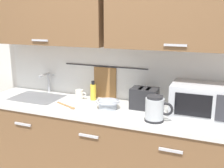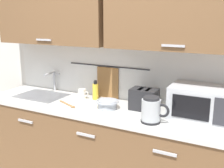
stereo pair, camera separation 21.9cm
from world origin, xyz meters
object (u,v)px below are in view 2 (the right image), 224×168
(dish_soap_bottle, at_px, (95,91))
(wooden_spoon, at_px, (69,105))
(mixing_bowl, at_px, (107,104))
(mug_near_sink, at_px, (82,94))
(microwave, at_px, (199,102))
(toaster, at_px, (144,99))
(electric_kettle, at_px, (151,110))

(dish_soap_bottle, relative_size, wooden_spoon, 0.75)
(dish_soap_bottle, xyz_separation_m, mixing_bowl, (0.24, -0.20, -0.04))
(mug_near_sink, relative_size, wooden_spoon, 0.46)
(wooden_spoon, bearing_deg, mug_near_sink, 94.14)
(microwave, relative_size, toaster, 1.80)
(microwave, bearing_deg, wooden_spoon, -168.69)
(mixing_bowl, bearing_deg, dish_soap_bottle, 140.71)
(electric_kettle, relative_size, mixing_bowl, 1.06)
(toaster, distance_m, wooden_spoon, 0.71)
(microwave, height_order, toaster, microwave)
(microwave, bearing_deg, toaster, -179.17)
(dish_soap_bottle, distance_m, mug_near_sink, 0.15)
(mug_near_sink, xyz_separation_m, wooden_spoon, (0.02, -0.26, -0.04))
(dish_soap_bottle, height_order, mixing_bowl, dish_soap_bottle)
(dish_soap_bottle, distance_m, wooden_spoon, 0.32)
(dish_soap_bottle, height_order, wooden_spoon, dish_soap_bottle)
(electric_kettle, bearing_deg, microwave, 40.86)
(microwave, relative_size, electric_kettle, 2.03)
(electric_kettle, xyz_separation_m, wooden_spoon, (-0.83, 0.04, -0.10))
(mug_near_sink, bearing_deg, dish_soap_bottle, 10.13)
(microwave, height_order, mixing_bowl, microwave)
(toaster, bearing_deg, dish_soap_bottle, 173.06)
(microwave, distance_m, electric_kettle, 0.42)
(electric_kettle, height_order, toaster, electric_kettle)
(microwave, distance_m, mixing_bowl, 0.80)
(electric_kettle, height_order, mug_near_sink, electric_kettle)
(electric_kettle, bearing_deg, mixing_bowl, 164.09)
(microwave, distance_m, mug_near_sink, 1.17)
(dish_soap_bottle, xyz_separation_m, wooden_spoon, (-0.12, -0.29, -0.08))
(wooden_spoon, bearing_deg, toaster, 18.33)
(electric_kettle, xyz_separation_m, mixing_bowl, (-0.46, 0.13, -0.06))
(electric_kettle, relative_size, wooden_spoon, 0.86)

